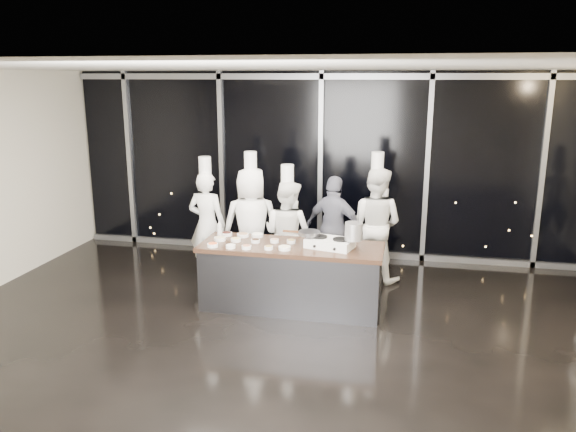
{
  "coord_description": "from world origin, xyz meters",
  "views": [
    {
      "loc": [
        1.47,
        -6.16,
        3.1
      ],
      "look_at": [
        -0.11,
        1.2,
        1.22
      ],
      "focal_mm": 35.0,
      "sensor_mm": 36.0,
      "label": 1
    }
  ],
  "objects_px": {
    "demo_counter": "(291,276)",
    "stock_pot": "(354,231)",
    "stove": "(330,243)",
    "chef_right": "(375,224)",
    "chef_far_left": "(207,223)",
    "guest": "(334,228)",
    "chef_center": "(287,233)",
    "chef_left": "(252,225)",
    "frying_pan": "(309,233)"
  },
  "relations": [
    {
      "from": "chef_left",
      "to": "chef_center",
      "type": "height_order",
      "value": "chef_left"
    },
    {
      "from": "stove",
      "to": "stock_pot",
      "type": "xyz_separation_m",
      "value": [
        0.31,
        -0.06,
        0.19
      ]
    },
    {
      "from": "chef_center",
      "to": "frying_pan",
      "type": "bearing_deg",
      "value": 142.82
    },
    {
      "from": "stock_pot",
      "to": "chef_right",
      "type": "bearing_deg",
      "value": 82.18
    },
    {
      "from": "chef_far_left",
      "to": "guest",
      "type": "relative_size",
      "value": 1.17
    },
    {
      "from": "guest",
      "to": "chef_right",
      "type": "relative_size",
      "value": 0.81
    },
    {
      "from": "stove",
      "to": "chef_left",
      "type": "distance_m",
      "value": 1.57
    },
    {
      "from": "chef_left",
      "to": "chef_center",
      "type": "relative_size",
      "value": 1.09
    },
    {
      "from": "frying_pan",
      "to": "chef_center",
      "type": "distance_m",
      "value": 0.91
    },
    {
      "from": "chef_right",
      "to": "stock_pot",
      "type": "bearing_deg",
      "value": 101.03
    },
    {
      "from": "chef_far_left",
      "to": "chef_right",
      "type": "relative_size",
      "value": 0.95
    },
    {
      "from": "stock_pot",
      "to": "chef_left",
      "type": "height_order",
      "value": "chef_left"
    },
    {
      "from": "chef_left",
      "to": "demo_counter",
      "type": "bearing_deg",
      "value": 115.02
    },
    {
      "from": "demo_counter",
      "to": "chef_center",
      "type": "relative_size",
      "value": 1.32
    },
    {
      "from": "frying_pan",
      "to": "chef_center",
      "type": "xyz_separation_m",
      "value": [
        -0.45,
        0.76,
        -0.24
      ]
    },
    {
      "from": "chef_right",
      "to": "frying_pan",
      "type": "bearing_deg",
      "value": 77.35
    },
    {
      "from": "stove",
      "to": "chef_far_left",
      "type": "distance_m",
      "value": 2.29
    },
    {
      "from": "chef_far_left",
      "to": "demo_counter",
      "type": "bearing_deg",
      "value": 153.96
    },
    {
      "from": "stock_pot",
      "to": "guest",
      "type": "xyz_separation_m",
      "value": [
        -0.42,
        1.35,
        -0.34
      ]
    },
    {
      "from": "chef_far_left",
      "to": "stock_pot",
      "type": "bearing_deg",
      "value": 162.73
    },
    {
      "from": "chef_left",
      "to": "chef_center",
      "type": "bearing_deg",
      "value": 158.15
    },
    {
      "from": "stove",
      "to": "guest",
      "type": "bearing_deg",
      "value": 108.57
    },
    {
      "from": "guest",
      "to": "chef_left",
      "type": "bearing_deg",
      "value": 39.68
    },
    {
      "from": "frying_pan",
      "to": "chef_far_left",
      "type": "bearing_deg",
      "value": 166.55
    },
    {
      "from": "demo_counter",
      "to": "chef_left",
      "type": "relative_size",
      "value": 1.21
    },
    {
      "from": "chef_far_left",
      "to": "guest",
      "type": "distance_m",
      "value": 1.99
    },
    {
      "from": "chef_right",
      "to": "stove",
      "type": "bearing_deg",
      "value": 88.53
    },
    {
      "from": "stove",
      "to": "chef_far_left",
      "type": "bearing_deg",
      "value": 168.61
    },
    {
      "from": "chef_left",
      "to": "stove",
      "type": "bearing_deg",
      "value": 129.17
    },
    {
      "from": "guest",
      "to": "demo_counter",
      "type": "bearing_deg",
      "value": 92.07
    },
    {
      "from": "stock_pot",
      "to": "chef_right",
      "type": "xyz_separation_m",
      "value": [
        0.2,
        1.44,
        -0.26
      ]
    },
    {
      "from": "chef_far_left",
      "to": "chef_right",
      "type": "xyz_separation_m",
      "value": [
        2.59,
        0.41,
        0.03
      ]
    },
    {
      "from": "frying_pan",
      "to": "chef_far_left",
      "type": "distance_m",
      "value": 2.01
    },
    {
      "from": "stock_pot",
      "to": "frying_pan",
      "type": "bearing_deg",
      "value": 169.05
    },
    {
      "from": "stove",
      "to": "demo_counter",
      "type": "bearing_deg",
      "value": -166.18
    },
    {
      "from": "stove",
      "to": "chef_center",
      "type": "bearing_deg",
      "value": 146.33
    },
    {
      "from": "frying_pan",
      "to": "chef_left",
      "type": "xyz_separation_m",
      "value": [
        -1.02,
        0.8,
        -0.16
      ]
    },
    {
      "from": "stove",
      "to": "stock_pot",
      "type": "distance_m",
      "value": 0.37
    },
    {
      "from": "guest",
      "to": "chef_center",
      "type": "bearing_deg",
      "value": 56.46
    },
    {
      "from": "stock_pot",
      "to": "chef_center",
      "type": "height_order",
      "value": "chef_center"
    },
    {
      "from": "demo_counter",
      "to": "stock_pot",
      "type": "relative_size",
      "value": 10.74
    },
    {
      "from": "demo_counter",
      "to": "chef_left",
      "type": "xyz_separation_m",
      "value": [
        -0.79,
        0.86,
        0.46
      ]
    },
    {
      "from": "stock_pot",
      "to": "chef_far_left",
      "type": "height_order",
      "value": "chef_far_left"
    },
    {
      "from": "stove",
      "to": "chef_left",
      "type": "bearing_deg",
      "value": 160.68
    },
    {
      "from": "chef_left",
      "to": "guest",
      "type": "xyz_separation_m",
      "value": [
        1.21,
        0.44,
        -0.09
      ]
    },
    {
      "from": "demo_counter",
      "to": "stove",
      "type": "height_order",
      "value": "stove"
    },
    {
      "from": "demo_counter",
      "to": "guest",
      "type": "relative_size",
      "value": 1.51
    },
    {
      "from": "stove",
      "to": "chef_far_left",
      "type": "relative_size",
      "value": 0.35
    },
    {
      "from": "chef_left",
      "to": "guest",
      "type": "bearing_deg",
      "value": -177.84
    },
    {
      "from": "frying_pan",
      "to": "guest",
      "type": "distance_m",
      "value": 1.27
    }
  ]
}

